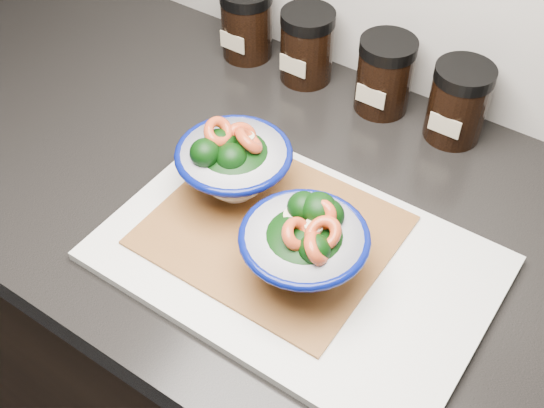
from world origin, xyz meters
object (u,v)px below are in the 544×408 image
Objects in this scene: cutting_board at (296,258)px; spice_jar_c at (385,75)px; spice_jar_b at (307,46)px; spice_jar_d at (458,103)px; spice_jar_a at (247,23)px; bowl_left at (233,164)px; bowl_right at (305,246)px.

spice_jar_c is at bearing 100.22° from cutting_board.
spice_jar_d is at bearing 0.00° from spice_jar_b.
cutting_board is 3.98× the size of spice_jar_a.
bowl_left reaches higher than spice_jar_c.
spice_jar_b is (-0.21, 0.34, -0.01)m from bowl_right.
spice_jar_b and spice_jar_d have the same top height.
cutting_board is at bearing 139.89° from bowl_right.
spice_jar_c is (-0.06, 0.32, 0.05)m from cutting_board.
spice_jar_a and spice_jar_c have the same top height.
spice_jar_b is at bearing 122.02° from bowl_right.
bowl_right is (0.02, -0.02, 0.06)m from cutting_board.
bowl_right is (0.14, -0.06, 0.00)m from bowl_left.
spice_jar_b and spice_jar_c have the same top height.
spice_jar_b is at bearing 0.00° from spice_jar_a.
cutting_board is 0.44m from spice_jar_a.
spice_jar_d is (0.06, 0.32, 0.05)m from cutting_board.
spice_jar_c is at bearing 76.67° from bowl_left.
spice_jar_b is 1.00× the size of spice_jar_c.
spice_jar_a is at bearing 133.75° from bowl_right.
bowl_left is 0.28m from spice_jar_b.
spice_jar_d is at bearing 0.00° from spice_jar_c.
spice_jar_c is at bearing 0.00° from spice_jar_a.
cutting_board is at bearing -79.78° from spice_jar_c.
bowl_right reaches higher than spice_jar_c.
spice_jar_b is 0.24m from spice_jar_d.
spice_jar_d is (0.24, 0.00, 0.00)m from spice_jar_b.
bowl_right is 1.28× the size of spice_jar_a.
spice_jar_a reaches higher than cutting_board.
spice_jar_d is at bearing 0.00° from spice_jar_a.
spice_jar_d is (0.36, 0.00, 0.00)m from spice_jar_a.
spice_jar_a is 1.00× the size of spice_jar_d.
bowl_right is at bearing -40.11° from cutting_board.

